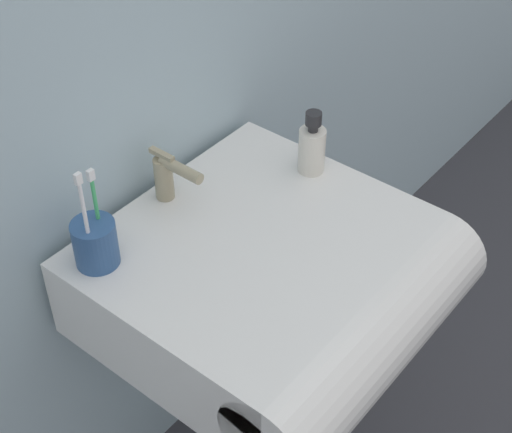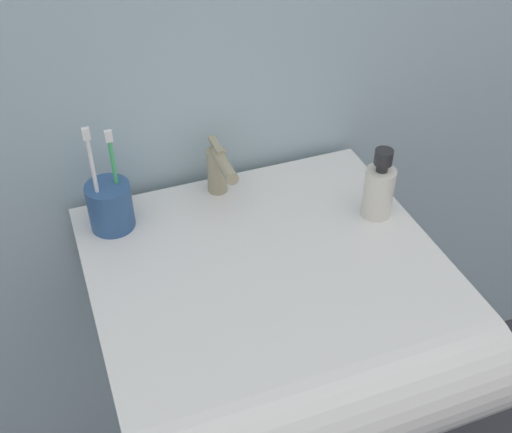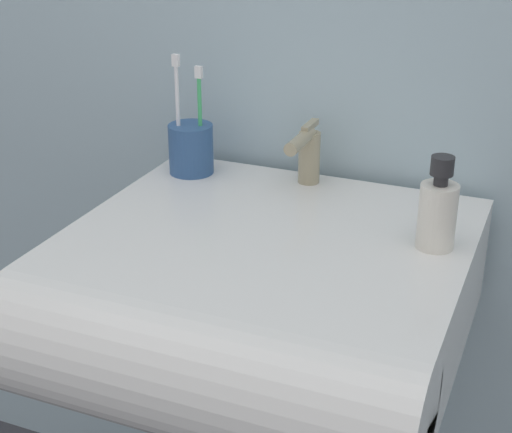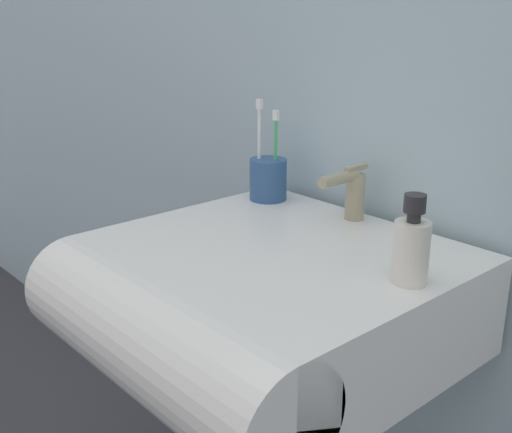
{
  "view_description": "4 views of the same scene",
  "coord_description": "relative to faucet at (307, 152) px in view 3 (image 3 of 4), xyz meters",
  "views": [
    {
      "loc": [
        -0.82,
        -0.66,
        1.76
      ],
      "look_at": [
        0.0,
        -0.0,
        0.86
      ],
      "focal_mm": 55.0,
      "sensor_mm": 36.0,
      "label": 1
    },
    {
      "loc": [
        -0.29,
        -0.73,
        1.53
      ],
      "look_at": [
        -0.01,
        0.01,
        0.89
      ],
      "focal_mm": 45.0,
      "sensor_mm": 36.0,
      "label": 2
    },
    {
      "loc": [
        0.38,
        -0.97,
        1.3
      ],
      "look_at": [
        -0.02,
        -0.02,
        0.84
      ],
      "focal_mm": 55.0,
      "sensor_mm": 36.0,
      "label": 3
    },
    {
      "loc": [
        0.73,
        -0.7,
        1.2
      ],
      "look_at": [
        -0.04,
        -0.02,
        0.85
      ],
      "focal_mm": 45.0,
      "sensor_mm": 36.0,
      "label": 4
    }
  ],
  "objects": [
    {
      "name": "sink_basin",
      "position": [
        0.01,
        -0.26,
        -0.15
      ],
      "size": [
        0.57,
        0.58,
        0.17
      ],
      "color": "white",
      "rests_on": "sink_pedestal"
    },
    {
      "name": "soap_bottle",
      "position": [
        0.25,
        -0.15,
        -0.0
      ],
      "size": [
        0.05,
        0.05,
        0.13
      ],
      "color": "silver",
      "rests_on": "sink_basin"
    },
    {
      "name": "toothbrush_cup",
      "position": [
        -0.2,
        -0.02,
        -0.01
      ],
      "size": [
        0.08,
        0.08,
        0.21
      ],
      "color": "#2D5184",
      "rests_on": "sink_basin"
    },
    {
      "name": "faucet",
      "position": [
        0.0,
        0.0,
        0.0
      ],
      "size": [
        0.04,
        0.12,
        0.1
      ],
      "color": "tan",
      "rests_on": "sink_basin"
    }
  ]
}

